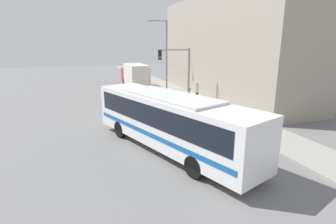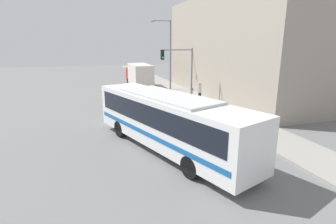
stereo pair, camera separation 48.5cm
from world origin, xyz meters
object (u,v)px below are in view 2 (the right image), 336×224
(delivery_truck, at_px, (139,75))
(traffic_light_pole, at_px, (181,65))
(city_bus, at_px, (167,118))
(street_lamp, at_px, (168,50))
(fire_hydrant, at_px, (213,108))
(parking_meter, at_px, (192,93))
(pedestrian_near_corner, at_px, (200,92))

(delivery_truck, relative_size, traffic_light_pole, 1.56)
(city_bus, height_order, street_lamp, street_lamp)
(delivery_truck, bearing_deg, street_lamp, -49.53)
(fire_hydrant, xyz_separation_m, street_lamp, (-0.05, 11.98, 4.41))
(fire_hydrant, distance_m, parking_meter, 4.35)
(parking_meter, relative_size, street_lamp, 0.17)
(street_lamp, distance_m, pedestrian_near_corner, 8.45)
(parking_meter, relative_size, pedestrian_near_corner, 0.77)
(traffic_light_pole, bearing_deg, street_lamp, 82.35)
(parking_meter, bearing_deg, city_bus, -119.55)
(city_bus, distance_m, pedestrian_near_corner, 12.57)
(parking_meter, bearing_deg, street_lamp, 90.36)
(city_bus, distance_m, traffic_light_pole, 12.18)
(traffic_light_pole, xyz_separation_m, parking_meter, (0.99, -0.67, -2.62))
(street_lamp, bearing_deg, traffic_light_pole, -97.65)
(traffic_light_pole, height_order, pedestrian_near_corner, traffic_light_pole)
(fire_hydrant, bearing_deg, delivery_truck, 101.02)
(delivery_truck, height_order, pedestrian_near_corner, delivery_truck)
(traffic_light_pole, xyz_separation_m, street_lamp, (0.94, 7.00, 1.28))
(street_lamp, bearing_deg, parking_meter, -89.64)
(city_bus, bearing_deg, delivery_truck, 63.01)
(fire_hydrant, height_order, street_lamp, street_lamp)
(city_bus, distance_m, delivery_truck, 21.66)
(fire_hydrant, bearing_deg, street_lamp, 90.23)
(street_lamp, bearing_deg, pedestrian_near_corner, -82.79)
(traffic_light_pole, bearing_deg, pedestrian_near_corner, -12.89)
(city_bus, bearing_deg, parking_meter, 41.02)
(parking_meter, height_order, pedestrian_near_corner, pedestrian_near_corner)
(pedestrian_near_corner, bearing_deg, parking_meter, -165.22)
(city_bus, relative_size, street_lamp, 1.40)
(delivery_truck, relative_size, pedestrian_near_corner, 4.50)
(city_bus, distance_m, parking_meter, 11.91)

